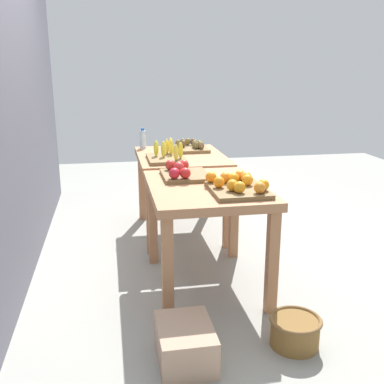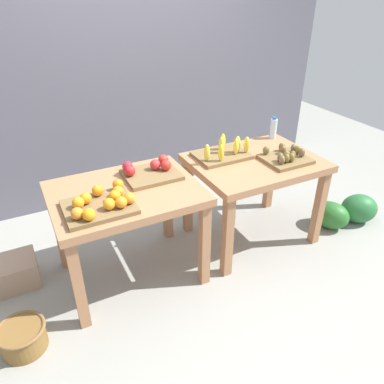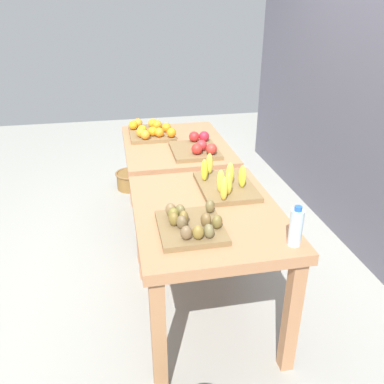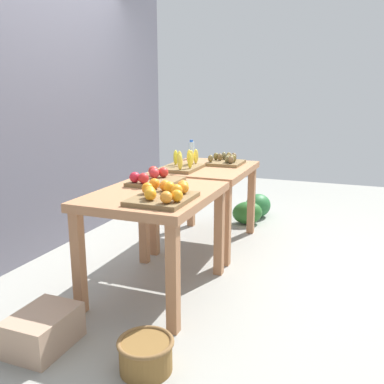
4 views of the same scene
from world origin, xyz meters
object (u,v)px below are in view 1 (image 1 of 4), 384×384
Objects in this scene: orange_bin at (238,185)px; cardboard_produce_box at (185,344)px; water_bottle at (143,139)px; watermelon_pile at (191,192)px; display_table_right at (181,167)px; display_table_left at (206,200)px; kiwi_bin at (191,147)px; wicker_basket at (295,331)px; banana_crate at (167,155)px; apple_bin at (183,173)px.

cardboard_produce_box is at bearing 144.81° from orange_bin.
watermelon_pile is at bearing -48.79° from water_bottle.
display_table_left is at bearing 180.00° from display_table_right.
display_table_right is at bearing 7.32° from orange_bin.
kiwi_bin is 2.29m from wicker_basket.
banana_crate is at bearing 159.89° from watermelon_pile.
wicker_basket is (-0.64, -0.18, -0.71)m from orange_bin.
watermelon_pile is (1.80, -0.39, -0.67)m from apple_bin.
display_table_right reaches higher than wicker_basket.
kiwi_bin is (0.42, -0.29, -0.01)m from banana_crate.
apple_bin is at bearing 33.43° from orange_bin.
banana_crate is (1.11, 0.33, 0.00)m from orange_bin.
apple_bin is at bearing -8.78° from cardboard_produce_box.
apple_bin is 1.31m from water_bottle.
banana_crate is (0.90, 0.16, 0.16)m from display_table_left.
display_table_left is 1.12m from display_table_right.
orange_bin reaches higher than watermelon_pile.
display_table_left is at bearing 22.45° from wicker_basket.
orange_bin reaches higher than kiwi_bin.
kiwi_bin is at bearing -5.72° from display_table_left.
kiwi_bin is (1.32, -0.13, 0.15)m from display_table_left.
display_table_right is 5.11× the size of water_bottle.
display_table_left is at bearing -18.94° from cardboard_produce_box.
watermelon_pile is (2.05, -0.26, -0.52)m from display_table_left.
display_table_right is 2.27× the size of orange_bin.
display_table_left is 2.13m from watermelon_pile.
cardboard_produce_box is (-1.78, 0.14, -0.70)m from banana_crate.
water_bottle is (0.63, 0.16, 0.05)m from banana_crate.
wicker_basket is at bearing -157.55° from display_table_left.
orange_bin is (-0.21, -0.17, 0.15)m from display_table_left.
water_bottle is at bearing 37.52° from display_table_right.
water_bottle reaches higher than display_table_right.
display_table_left and display_table_right have the same top height.
orange_bin is 1.50× the size of wicker_basket.
banana_crate reaches higher than display_table_left.
water_bottle is 2.53m from cardboard_produce_box.
orange_bin reaches higher than display_table_left.
orange_bin is at bearing -35.19° from cardboard_produce_box.
banana_crate is at bearing 16.44° from orange_bin.
display_table_right is 0.57m from water_bottle.
display_table_left is at bearing 174.28° from kiwi_bin.
watermelon_pile is at bearing -2.29° from orange_bin.
watermelon_pile is at bearing -7.26° from display_table_left.
apple_bin is at bearing -177.39° from banana_crate.
apple_bin is 0.66m from banana_crate.
display_table_left is at bearing -152.45° from apple_bin.
water_bottle is (0.22, 0.45, 0.06)m from kiwi_bin.
water_bottle is 0.51× the size of cardboard_produce_box.
display_table_left is 1.07m from wicker_basket.
orange_bin is 1.15× the size of cardboard_produce_box.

